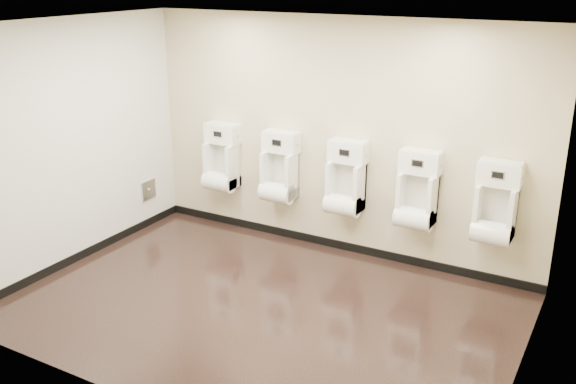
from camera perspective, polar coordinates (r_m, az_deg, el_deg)
name	(u,v)px	position (r m, az deg, el deg)	size (l,w,h in m)	color
ground	(261,308)	(6.66, -2.45, -10.28)	(5.00, 3.50, 0.00)	black
ceiling	(256,27)	(5.81, -2.86, 14.47)	(5.00, 3.50, 0.00)	white
back_wall	(337,138)	(7.57, 4.38, 4.83)	(5.00, 0.02, 2.80)	beige
front_wall	(131,243)	(4.80, -13.76, -4.46)	(5.00, 0.02, 2.80)	beige
left_wall	(71,145)	(7.67, -18.77, 4.02)	(0.02, 3.50, 2.80)	beige
right_wall	(535,227)	(5.29, 21.07, -2.96)	(0.02, 3.50, 2.80)	beige
tile_overlay_left	(71,145)	(7.66, -18.74, 4.01)	(0.01, 3.50, 2.80)	white
skirting_back	(334,243)	(8.01, 4.10, -4.59)	(5.00, 0.02, 0.10)	black
skirting_left	(84,254)	(8.10, -17.69, -5.23)	(0.02, 3.50, 0.10)	black
access_panel	(148,190)	(8.72, -12.30, 0.21)	(0.04, 0.25, 0.25)	#9E9EA3
urinal_0	(222,162)	(8.34, -5.93, 2.65)	(0.46, 0.35, 0.86)	white
urinal_1	(279,172)	(7.89, -0.78, 1.78)	(0.46, 0.35, 0.86)	white
urinal_2	(345,183)	(7.50, 5.13, 0.76)	(0.46, 0.35, 0.86)	white
urinal_3	(417,196)	(7.21, 11.39, -0.32)	(0.46, 0.35, 0.86)	white
urinal_4	(495,209)	(7.02, 17.94, -1.45)	(0.46, 0.35, 0.86)	white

